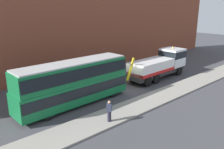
{
  "coord_description": "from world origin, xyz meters",
  "views": [
    {
      "loc": [
        -17.15,
        -17.1,
        8.71
      ],
      "look_at": [
        -2.0,
        -0.05,
        2.0
      ],
      "focal_mm": 36.98,
      "sensor_mm": 36.0,
      "label": 1
    }
  ],
  "objects": [
    {
      "name": "ground_plane",
      "position": [
        0.0,
        0.0,
        0.0
      ],
      "size": [
        120.0,
        120.0,
        0.0
      ],
      "primitive_type": "plane",
      "color": "#424247"
    },
    {
      "name": "near_kerb",
      "position": [
        0.0,
        -4.2,
        0.07
      ],
      "size": [
        60.0,
        2.8,
        0.15
      ],
      "primitive_type": "cube",
      "color": "gray",
      "rests_on": "ground_plane"
    },
    {
      "name": "building_facade",
      "position": [
        0.0,
        8.98,
        8.07
      ],
      "size": [
        60.0,
        1.5,
        16.0
      ],
      "color": "brown",
      "rests_on": "ground_plane"
    },
    {
      "name": "recovery_tow_truck",
      "position": [
        6.07,
        -0.04,
        1.76
      ],
      "size": [
        10.18,
        2.9,
        3.67
      ],
      "rotation": [
        0.0,
        0.0,
        0.03
      ],
      "color": "#2D2D2D",
      "rests_on": "ground_plane"
    },
    {
      "name": "double_decker_bus",
      "position": [
        -6.59,
        -0.05,
        2.23
      ],
      "size": [
        11.1,
        2.87,
        4.06
      ],
      "rotation": [
        0.0,
        0.0,
        0.03
      ],
      "color": "#146B38",
      "rests_on": "ground_plane"
    },
    {
      "name": "pedestrian_onlooker",
      "position": [
        -6.55,
        -4.85,
        0.99
      ],
      "size": [
        0.45,
        0.48,
        1.71
      ],
      "rotation": [
        0.0,
        0.0,
        0.63
      ],
      "color": "#232333",
      "rests_on": "near_kerb"
    }
  ]
}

